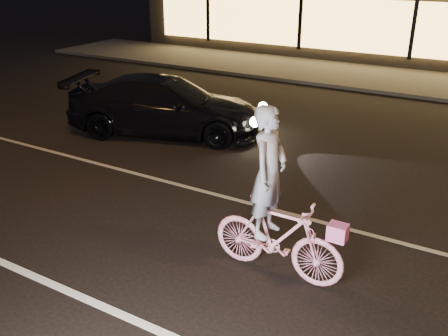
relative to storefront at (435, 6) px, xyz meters
The scene contains 7 objects.
ground 19.09m from the storefront, 90.00° to the right, with size 90.00×90.00×0.00m, color black.
lane_stripe_near 20.58m from the storefront, 90.00° to the right, with size 60.00×0.12×0.01m, color silver.
lane_stripe_far 17.10m from the storefront, 90.00° to the right, with size 60.00×0.10×0.01m, color gray.
sidewalk 6.32m from the storefront, 90.00° to the right, with size 30.00×4.00×0.12m, color #383533.
storefront is the anchor object (origin of this frame).
cyclist 18.76m from the storefront, 86.33° to the right, with size 1.91×0.66×2.41m.
sedan 15.08m from the storefront, 104.24° to the right, with size 5.22×3.38×1.41m.
Camera 1 is at (3.60, -5.15, 4.11)m, focal length 40.00 mm.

